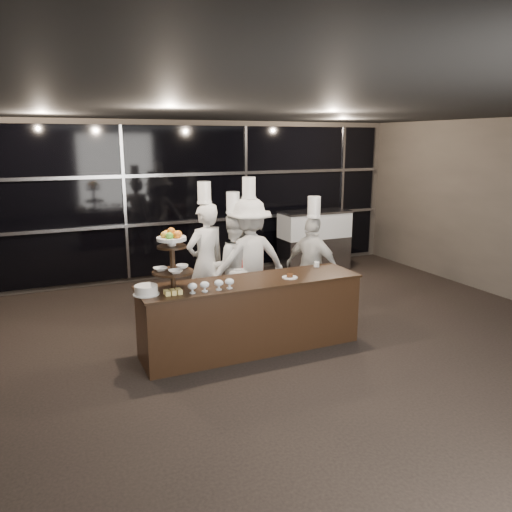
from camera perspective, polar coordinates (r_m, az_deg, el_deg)
name	(u,v)px	position (r m, az deg, el deg)	size (l,w,h in m)	color
room	(325,252)	(5.24, 7.93, 0.46)	(10.00, 10.00, 10.00)	black
window_wall	(188,200)	(9.72, -7.78, 6.31)	(8.60, 0.10, 2.80)	black
buffet_counter	(251,314)	(6.40, -0.53, -6.70)	(2.84, 0.74, 0.92)	black
display_stand	(172,255)	(5.84, -9.56, 0.09)	(0.48, 0.48, 0.74)	black
compotes	(211,284)	(5.83, -5.12, -3.22)	(0.57, 0.11, 0.12)	silver
layer_cake	(146,290)	(5.81, -12.45, -3.82)	(0.30, 0.30, 0.11)	white
pastry_squares	(173,292)	(5.78, -9.47, -4.08)	(0.20, 0.13, 0.05)	#E4CC6F
small_plate	(290,277)	(6.38, 3.88, -2.38)	(0.20, 0.20, 0.05)	white
chef_cup	(317,264)	(6.96, 6.93, -0.95)	(0.08, 0.08, 0.07)	white
display_case	(314,238)	(10.25, 6.67, 2.08)	(1.43, 0.62, 1.24)	#A5A5AA
chef_a	(206,262)	(7.29, -5.75, -0.65)	(0.74, 0.60, 2.07)	silver
chef_b	(234,266)	(7.36, -2.58, -1.15)	(0.91, 0.78, 1.92)	white
chef_c	(249,260)	(7.32, -0.79, -0.41)	(1.19, 0.70, 2.13)	silver
chef_d	(312,267)	(7.50, 6.47, -1.21)	(0.75, 0.97, 1.84)	silver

